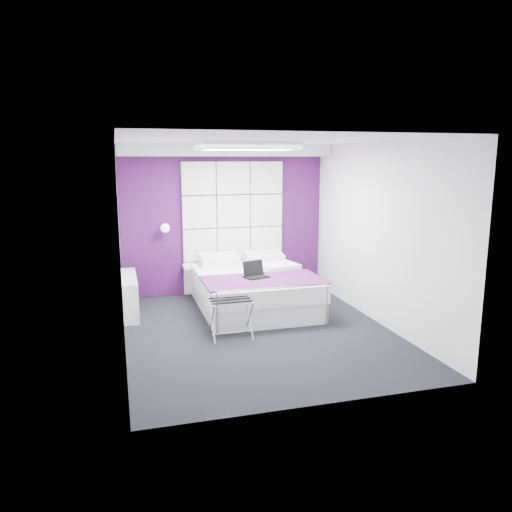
% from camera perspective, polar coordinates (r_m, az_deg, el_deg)
% --- Properties ---
extents(floor, '(4.40, 4.40, 0.00)m').
position_cam_1_polar(floor, '(7.03, 0.27, -8.57)').
color(floor, black).
rests_on(floor, ground).
extents(ceiling, '(4.40, 4.40, 0.00)m').
position_cam_1_polar(ceiling, '(6.62, 0.29, 13.11)').
color(ceiling, white).
rests_on(ceiling, wall_back).
extents(wall_back, '(3.60, 0.00, 3.60)m').
position_cam_1_polar(wall_back, '(8.82, -3.66, 4.14)').
color(wall_back, silver).
rests_on(wall_back, floor).
extents(wall_left, '(0.00, 4.40, 4.40)m').
position_cam_1_polar(wall_left, '(6.45, -15.28, 1.19)').
color(wall_left, silver).
rests_on(wall_left, floor).
extents(wall_right, '(0.00, 4.40, 4.40)m').
position_cam_1_polar(wall_right, '(7.40, 13.82, 2.49)').
color(wall_right, silver).
rests_on(wall_right, floor).
extents(accent_wall, '(3.58, 0.02, 2.58)m').
position_cam_1_polar(accent_wall, '(8.81, -3.65, 4.13)').
color(accent_wall, '#44114A').
rests_on(accent_wall, wall_back).
extents(soffit, '(3.58, 0.50, 0.20)m').
position_cam_1_polar(soffit, '(8.51, -3.40, 11.98)').
color(soffit, silver).
rests_on(soffit, wall_back).
extents(headboard, '(1.80, 0.08, 2.30)m').
position_cam_1_polar(headboard, '(8.81, -2.61, 3.29)').
color(headboard, silver).
rests_on(headboard, wall_back).
extents(skylight, '(1.36, 0.86, 0.12)m').
position_cam_1_polar(skylight, '(7.20, -1.05, 12.56)').
color(skylight, white).
rests_on(skylight, ceiling).
extents(wall_lamp, '(0.15, 0.15, 0.15)m').
position_cam_1_polar(wall_lamp, '(8.54, -10.37, 3.20)').
color(wall_lamp, white).
rests_on(wall_lamp, wall_back).
extents(radiator, '(0.22, 1.20, 0.60)m').
position_cam_1_polar(radiator, '(7.94, -14.22, -4.34)').
color(radiator, silver).
rests_on(radiator, floor).
extents(bed, '(1.77, 2.14, 0.75)m').
position_cam_1_polar(bed, '(7.98, -0.33, -3.77)').
color(bed, silver).
rests_on(bed, floor).
extents(nightstand, '(0.44, 0.34, 0.05)m').
position_cam_1_polar(nightstand, '(8.68, -6.89, -1.17)').
color(nightstand, silver).
rests_on(nightstand, wall_back).
extents(luggage_rack, '(0.54, 0.39, 0.53)m').
position_cam_1_polar(luggage_rack, '(6.74, -2.90, -7.10)').
color(luggage_rack, silver).
rests_on(luggage_rack, floor).
extents(laptop, '(0.35, 0.25, 0.25)m').
position_cam_1_polar(laptop, '(7.53, -0.05, -1.97)').
color(laptop, black).
rests_on(laptop, bed).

